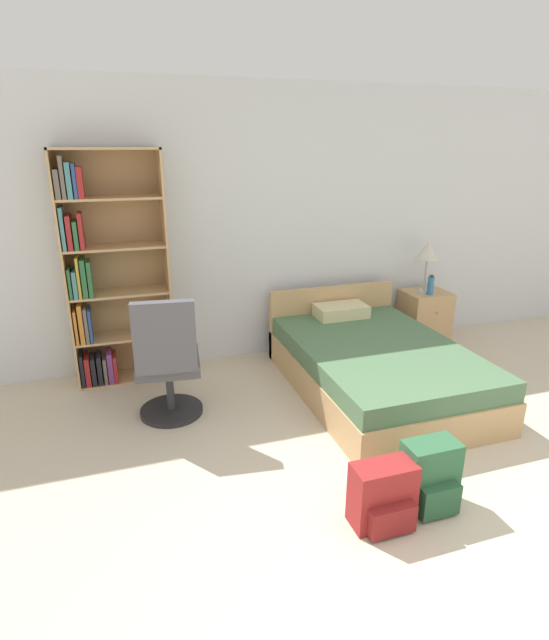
{
  "coord_description": "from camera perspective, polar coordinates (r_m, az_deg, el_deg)",
  "views": [
    {
      "loc": [
        -1.57,
        -1.41,
        2.05
      ],
      "look_at": [
        -0.47,
        1.98,
        0.79
      ],
      "focal_mm": 28.0,
      "sensor_mm": 36.0,
      "label": 1
    }
  ],
  "objects": [
    {
      "name": "ground_plane",
      "position": [
        2.94,
        23.79,
        -26.83
      ],
      "size": [
        14.0,
        14.0,
        0.0
      ],
      "primitive_type": "plane",
      "color": "beige"
    },
    {
      "name": "wall_back",
      "position": [
        4.95,
        0.72,
        10.74
      ],
      "size": [
        9.0,
        0.06,
        2.6
      ],
      "color": "silver",
      "rests_on": "ground_plane"
    },
    {
      "name": "bookshelf",
      "position": [
        4.55,
        -18.88,
        4.93
      ],
      "size": [
        0.86,
        0.33,
        2.03
      ],
      "color": "tan",
      "rests_on": "ground_plane"
    },
    {
      "name": "bed",
      "position": [
        4.47,
        11.16,
        -4.94
      ],
      "size": [
        1.32,
        2.0,
        0.7
      ],
      "color": "tan",
      "rests_on": "ground_plane"
    },
    {
      "name": "office_chair",
      "position": [
        3.89,
        -12.11,
        -4.99
      ],
      "size": [
        0.53,
        0.61,
        1.03
      ],
      "color": "#232326",
      "rests_on": "ground_plane"
    },
    {
      "name": "nightstand",
      "position": [
        5.63,
        16.73,
        0.32
      ],
      "size": [
        0.46,
        0.42,
        0.57
      ],
      "color": "tan",
      "rests_on": "ground_plane"
    },
    {
      "name": "table_lamp",
      "position": [
        5.42,
        17.12,
        7.41
      ],
      "size": [
        0.24,
        0.24,
        0.53
      ],
      "color": "#B2B2B7",
      "rests_on": "nightstand"
    },
    {
      "name": "water_bottle",
      "position": [
        5.42,
        17.42,
        3.79
      ],
      "size": [
        0.06,
        0.06,
        0.21
      ],
      "color": "teal",
      "rests_on": "nightstand"
    },
    {
      "name": "backpack_green",
      "position": [
        3.21,
        17.36,
        -16.75
      ],
      "size": [
        0.32,
        0.25,
        0.43
      ],
      "color": "#2D603D",
      "rests_on": "ground_plane"
    },
    {
      "name": "backpack_red",
      "position": [
        3.04,
        12.34,
        -19.1
      ],
      "size": [
        0.36,
        0.25,
        0.38
      ],
      "color": "maroon",
      "rests_on": "ground_plane"
    }
  ]
}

